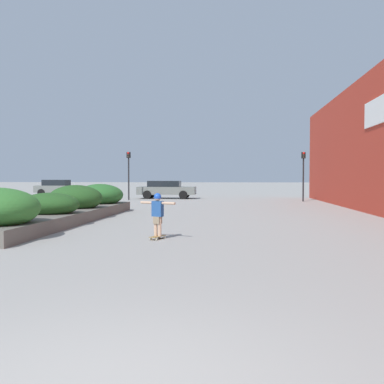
# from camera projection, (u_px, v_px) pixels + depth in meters

# --- Properties ---
(planter_box) EXTENTS (2.41, 12.61, 1.45)m
(planter_box) POSITION_uv_depth(u_px,v_px,m) (63.00, 206.00, 16.71)
(planter_box) COLOR #605B54
(planter_box) RESTS_ON ground_plane
(skateboard) EXTENTS (0.42, 0.63, 0.09)m
(skateboard) POSITION_uv_depth(u_px,v_px,m) (158.00, 237.00, 11.98)
(skateboard) COLOR olive
(skateboard) RESTS_ON ground_plane
(skateboarder) EXTENTS (1.07, 0.51, 1.21)m
(skateboarder) POSITION_uv_depth(u_px,v_px,m) (158.00, 210.00, 11.95)
(skateboarder) COLOR tan
(skateboarder) RESTS_ON skateboard
(car_leftmost) EXTENTS (4.01, 1.84, 1.52)m
(car_leftmost) POSITION_uv_depth(u_px,v_px,m) (58.00, 188.00, 39.73)
(car_leftmost) COLOR slate
(car_leftmost) RESTS_ON ground_plane
(car_center_left) EXTENTS (4.73, 1.89, 1.46)m
(car_center_left) POSITION_uv_depth(u_px,v_px,m) (166.00, 189.00, 35.13)
(car_center_left) COLOR slate
(car_center_left) RESTS_ON ground_plane
(traffic_light_left) EXTENTS (0.28, 0.30, 3.69)m
(traffic_light_left) POSITION_uv_depth(u_px,v_px,m) (129.00, 168.00, 32.79)
(traffic_light_left) COLOR black
(traffic_light_left) RESTS_ON ground_plane
(traffic_light_right) EXTENTS (0.28, 0.30, 3.56)m
(traffic_light_right) POSITION_uv_depth(u_px,v_px,m) (303.00, 168.00, 30.80)
(traffic_light_right) COLOR black
(traffic_light_right) RESTS_ON ground_plane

